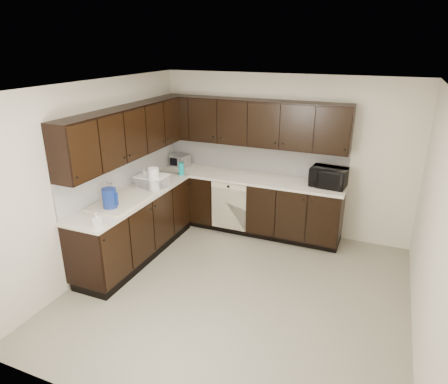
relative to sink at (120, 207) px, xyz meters
The scene contains 20 objects.
floor 1.90m from the sink, ahead, with size 4.00×4.00×0.00m, color gray.
ceiling 2.33m from the sink, ahead, with size 4.00×4.00×0.00m, color white.
wall_back 2.65m from the sink, 50.13° to the left, with size 4.00×0.02×2.50m, color beige.
wall_left 0.49m from the sink, behind, with size 0.02×4.00×2.50m, color beige.
wall_right 3.70m from the sink, ahead, with size 0.02×4.00×2.50m, color beige.
wall_front 2.63m from the sink, 49.77° to the right, with size 4.00×0.02×2.50m, color beige.
lower_cabinets 1.39m from the sink, 58.99° to the left, with size 3.00×2.80×0.90m.
countertop 1.31m from the sink, 59.01° to the left, with size 3.03×2.83×0.04m.
backsplash 1.44m from the sink, 70.83° to the left, with size 3.00×2.80×0.48m.
upper_cabinets 1.61m from the sink, 64.56° to the left, with size 3.00×2.80×0.70m.
dishwasher 1.76m from the sink, 55.40° to the left, with size 0.58×0.04×0.78m.
sink is the anchor object (origin of this frame).
microwave 2.98m from the sink, 35.28° to the left, with size 0.51×0.35×0.28m, color black.
soap_bottle_a 0.73m from the sink, 73.70° to the right, with size 0.08×0.08×0.18m, color gray.
soap_bottle_b 0.78m from the sink, 97.55° to the left, with size 0.09×0.10×0.25m, color gray.
toaster_oven 1.80m from the sink, 92.20° to the left, with size 0.31×0.23×0.20m, color #ADADAF.
storage_bin 0.73m from the sink, 85.90° to the left, with size 0.43×0.31×0.17m, color white.
blue_pitcher 0.28m from the sink, 87.19° to the right, with size 0.18×0.18×0.27m, color #102E97.
teal_tumbler 1.38m from the sink, 82.16° to the left, with size 0.09×0.09×0.20m, color #0E979C.
paper_towel_roll 0.67m from the sink, 75.46° to the left, with size 0.15×0.15×0.33m, color white.
Camera 1 is at (1.47, -3.98, 2.95)m, focal length 32.00 mm.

